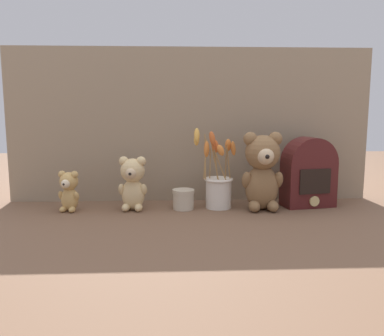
# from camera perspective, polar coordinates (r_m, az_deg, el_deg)

# --- Properties ---
(ground_plane) EXTENTS (4.00, 4.00, 0.00)m
(ground_plane) POSITION_cam_1_polar(r_m,az_deg,el_deg) (1.58, 0.04, -5.82)
(ground_plane) COLOR brown
(backdrop_wall) EXTENTS (1.51, 0.02, 0.63)m
(backdrop_wall) POSITION_cam_1_polar(r_m,az_deg,el_deg) (1.70, -0.24, 6.01)
(backdrop_wall) COLOR gray
(backdrop_wall) RESTS_ON ground
(teddy_bear_large) EXTENTS (0.16, 0.15, 0.30)m
(teddy_bear_large) POSITION_cam_1_polar(r_m,az_deg,el_deg) (1.57, 9.84, -0.22)
(teddy_bear_large) COLOR olive
(teddy_bear_large) RESTS_ON ground
(teddy_bear_medium) EXTENTS (0.11, 0.11, 0.21)m
(teddy_bear_medium) POSITION_cam_1_polar(r_m,az_deg,el_deg) (1.57, -8.32, -1.99)
(teddy_bear_medium) COLOR #DBBC84
(teddy_bear_medium) RESTS_ON ground
(teddy_bear_small) EXTENTS (0.09, 0.08, 0.16)m
(teddy_bear_small) POSITION_cam_1_polar(r_m,az_deg,el_deg) (1.60, -16.92, -3.02)
(teddy_bear_small) COLOR tan
(teddy_bear_small) RESTS_ON ground
(flower_vase) EXTENTS (0.17, 0.13, 0.32)m
(flower_vase) POSITION_cam_1_polar(r_m,az_deg,el_deg) (1.59, 3.65, -2.41)
(flower_vase) COLOR silver
(flower_vase) RESTS_ON ground
(vintage_radio) EXTENTS (0.22, 0.13, 0.28)m
(vintage_radio) POSITION_cam_1_polar(r_m,az_deg,el_deg) (1.67, 16.05, -0.67)
(vintage_radio) COLOR #4C1919
(vintage_radio) RESTS_ON ground
(decorative_tin_tall) EXTENTS (0.08, 0.08, 0.08)m
(decorative_tin_tall) POSITION_cam_1_polar(r_m,az_deg,el_deg) (1.58, -1.22, -4.38)
(decorative_tin_tall) COLOR beige
(decorative_tin_tall) RESTS_ON ground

